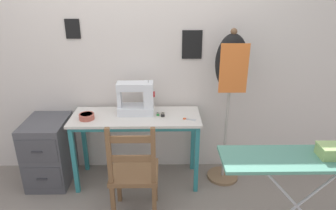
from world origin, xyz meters
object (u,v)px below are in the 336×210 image
object	(u,v)px
fabric_bowl	(87,116)
scissors	(187,119)
sewing_machine	(138,99)
wooden_chair	(134,173)
ironing_board	(306,163)
thread_spool_near_machine	(158,114)
dress_form	(231,75)
thread_spool_mid_table	(163,115)
storage_box	(333,151)
filing_cabinet	(49,151)

from	to	relation	value
fabric_bowl	scissors	size ratio (longest dim) A/B	1.14
sewing_machine	wooden_chair	size ratio (longest dim) A/B	0.39
sewing_machine	fabric_bowl	world-z (taller)	sewing_machine
fabric_bowl	ironing_board	distance (m)	1.89
thread_spool_near_machine	dress_form	world-z (taller)	dress_form
wooden_chair	fabric_bowl	bearing A→B (deg)	136.13
sewing_machine	wooden_chair	xyz separation A→B (m)	(-0.00, -0.58, -0.45)
thread_spool_mid_table	wooden_chair	bearing A→B (deg)	-115.85
thread_spool_mid_table	wooden_chair	xyz separation A→B (m)	(-0.24, -0.50, -0.32)
fabric_bowl	thread_spool_near_machine	xyz separation A→B (m)	(0.67, 0.07, -0.01)
dress_form	storage_box	distance (m)	1.09
wooden_chair	ironing_board	world-z (taller)	wooden_chair
ironing_board	storage_box	bearing A→B (deg)	0.70
ironing_board	storage_box	xyz separation A→B (m)	(0.17, 0.00, 0.09)
thread_spool_near_machine	storage_box	bearing A→B (deg)	-36.33
thread_spool_mid_table	ironing_board	xyz separation A→B (m)	(0.99, -0.87, 0.02)
sewing_machine	dress_form	xyz separation A→B (m)	(0.87, -0.04, 0.25)
sewing_machine	fabric_bowl	size ratio (longest dim) A/B	2.53
fabric_bowl	ironing_board	xyz separation A→B (m)	(1.70, -0.82, 0.01)
ironing_board	dress_form	bearing A→B (deg)	111.37
thread_spool_mid_table	dress_form	world-z (taller)	dress_form
dress_form	storage_box	world-z (taller)	dress_form
wooden_chair	storage_box	xyz separation A→B (m)	(1.40, -0.37, 0.42)
wooden_chair	sewing_machine	bearing A→B (deg)	89.84
sewing_machine	scissors	xyz separation A→B (m)	(0.47, -0.15, -0.15)
thread_spool_near_machine	wooden_chair	distance (m)	0.64
ironing_board	storage_box	size ratio (longest dim) A/B	5.91
scissors	storage_box	world-z (taller)	storage_box
dress_form	ironing_board	bearing A→B (deg)	-68.63
filing_cabinet	dress_form	bearing A→B (deg)	0.22
thread_spool_near_machine	storage_box	distance (m)	1.50
sewing_machine	fabric_bowl	xyz separation A→B (m)	(-0.47, -0.13, -0.12)
thread_spool_mid_table	storage_box	world-z (taller)	storage_box
scissors	filing_cabinet	size ratio (longest dim) A/B	0.19
dress_form	ironing_board	xyz separation A→B (m)	(0.36, -0.91, -0.37)
filing_cabinet	dress_form	xyz separation A→B (m)	(1.79, 0.01, 0.80)
thread_spool_near_machine	filing_cabinet	distance (m)	1.18
thread_spool_mid_table	ironing_board	size ratio (longest dim) A/B	0.04
fabric_bowl	thread_spool_mid_table	world-z (taller)	fabric_bowl
fabric_bowl	wooden_chair	world-z (taller)	wooden_chair
dress_form	ironing_board	world-z (taller)	dress_form
thread_spool_near_machine	wooden_chair	size ratio (longest dim) A/B	0.04
ironing_board	storage_box	distance (m)	0.20
ironing_board	wooden_chair	bearing A→B (deg)	163.29
scissors	dress_form	bearing A→B (deg)	15.30
storage_box	thread_spool_near_machine	bearing A→B (deg)	143.67
scissors	ironing_board	bearing A→B (deg)	-46.71
scissors	dress_form	xyz separation A→B (m)	(0.40, 0.11, 0.40)
fabric_bowl	sewing_machine	bearing A→B (deg)	15.24
thread_spool_near_machine	thread_spool_mid_table	size ratio (longest dim) A/B	0.77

